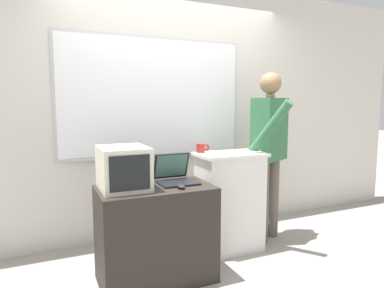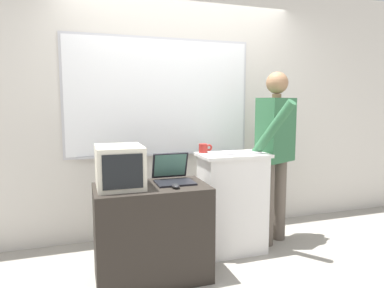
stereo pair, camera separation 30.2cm
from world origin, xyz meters
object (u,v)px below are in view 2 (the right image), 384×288
at_px(laptop, 173,174).
at_px(wireless_keyboard, 237,153).
at_px(lectern_podium, 232,203).
at_px(computer_mouse_by_laptop, 176,186).
at_px(person_presenter, 276,146).
at_px(crt_monitor, 120,167).
at_px(side_desk, 152,232).
at_px(coffee_mug, 204,148).

bearing_deg(laptop, wireless_keyboard, 11.56).
xyz_separation_m(lectern_podium, computer_mouse_by_laptop, (-0.67, -0.41, 0.31)).
height_order(person_presenter, laptop, person_presenter).
xyz_separation_m(person_presenter, crt_monitor, (-1.58, -0.30, -0.07)).
bearing_deg(crt_monitor, wireless_keyboard, 9.80).
distance_m(side_desk, person_presenter, 1.51).
distance_m(side_desk, coffee_mug, 0.94).
relative_size(laptop, coffee_mug, 2.39).
relative_size(wireless_keyboard, computer_mouse_by_laptop, 4.54).
distance_m(lectern_podium, coffee_mug, 0.59).
bearing_deg(crt_monitor, laptop, 7.18).
distance_m(person_presenter, wireless_keyboard, 0.50).
relative_size(lectern_podium, computer_mouse_by_laptop, 9.58).
xyz_separation_m(side_desk, wireless_keyboard, (0.85, 0.22, 0.58)).
bearing_deg(person_presenter, crt_monitor, 165.94).
bearing_deg(laptop, side_desk, -156.84).
xyz_separation_m(lectern_podium, laptop, (-0.64, -0.18, 0.36)).
bearing_deg(coffee_mug, side_desk, -145.91).
height_order(side_desk, coffee_mug, coffee_mug).
relative_size(laptop, wireless_keyboard, 0.70).
bearing_deg(computer_mouse_by_laptop, lectern_podium, 31.07).
bearing_deg(wireless_keyboard, lectern_podium, 103.73).
height_order(side_desk, crt_monitor, crt_monitor).
relative_size(side_desk, computer_mouse_by_laptop, 9.00).
bearing_deg(side_desk, laptop, 23.16).
distance_m(laptop, coffee_mug, 0.53).
xyz_separation_m(laptop, crt_monitor, (-0.44, -0.06, 0.10)).
bearing_deg(wireless_keyboard, crt_monitor, -170.20).
height_order(person_presenter, crt_monitor, person_presenter).
height_order(person_presenter, computer_mouse_by_laptop, person_presenter).
bearing_deg(lectern_podium, coffee_mug, 151.58).
xyz_separation_m(side_desk, computer_mouse_by_laptop, (0.16, -0.14, 0.40)).
distance_m(person_presenter, laptop, 1.18).
height_order(laptop, coffee_mug, coffee_mug).
bearing_deg(crt_monitor, person_presenter, 10.79).
bearing_deg(lectern_podium, side_desk, -162.19).
relative_size(side_desk, laptop, 2.82).
distance_m(lectern_podium, wireless_keyboard, 0.49).
xyz_separation_m(person_presenter, laptop, (-1.14, -0.25, -0.17)).
distance_m(wireless_keyboard, coffee_mug, 0.32).
bearing_deg(crt_monitor, side_desk, -6.96).
bearing_deg(side_desk, coffee_mug, 34.09).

